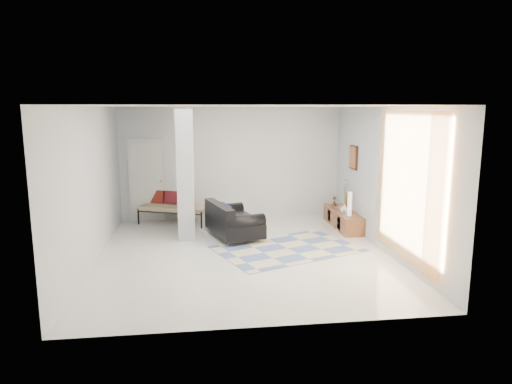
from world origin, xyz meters
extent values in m
plane|color=beige|center=(0.00, 0.00, 0.00)|extent=(6.00, 6.00, 0.00)
plane|color=white|center=(0.00, 0.00, 2.80)|extent=(6.00, 6.00, 0.00)
plane|color=silver|center=(0.00, 3.00, 1.40)|extent=(6.00, 0.00, 6.00)
plane|color=silver|center=(0.00, -3.00, 1.40)|extent=(6.00, 0.00, 6.00)
plane|color=silver|center=(-2.75, 0.00, 1.40)|extent=(0.00, 6.00, 6.00)
plane|color=silver|center=(2.75, 0.00, 1.40)|extent=(0.00, 6.00, 6.00)
cube|color=#A4A8AB|center=(-1.10, 1.60, 1.40)|extent=(0.35, 1.20, 2.80)
cube|color=silver|center=(-2.10, 2.96, 1.02)|extent=(0.85, 0.06, 2.04)
plane|color=#FCA342|center=(2.67, -1.15, 1.45)|extent=(0.00, 2.55, 2.55)
cube|color=#381E0F|center=(2.72, 1.70, 1.65)|extent=(0.04, 0.45, 0.55)
cube|color=brown|center=(2.52, 1.70, 0.20)|extent=(0.45, 1.75, 0.40)
cube|color=#381E0F|center=(2.30, 1.31, 0.20)|extent=(0.02, 0.23, 0.28)
cube|color=#381E0F|center=(2.30, 2.09, 0.20)|extent=(0.02, 0.23, 0.28)
cube|color=gold|center=(2.70, 1.94, 0.60)|extent=(0.09, 0.32, 0.40)
cube|color=silver|center=(2.42, 1.31, 0.46)|extent=(0.04, 0.10, 0.12)
cylinder|color=silver|center=(-0.24, 0.52, 0.05)|extent=(0.05, 0.05, 0.10)
cylinder|color=silver|center=(-0.58, 1.70, 0.05)|extent=(0.05, 0.05, 0.10)
cylinder|color=silver|center=(0.42, 0.70, 0.05)|extent=(0.05, 0.05, 0.10)
cylinder|color=silver|center=(0.08, 1.88, 0.05)|extent=(0.05, 0.05, 0.10)
cube|color=black|center=(-0.08, 1.20, 0.25)|extent=(1.25, 1.65, 0.30)
cube|color=black|center=(-0.41, 1.11, 0.58)|extent=(0.60, 1.46, 0.36)
cylinder|color=black|center=(0.09, 0.61, 0.48)|extent=(0.88, 0.50, 0.28)
cylinder|color=black|center=(-0.25, 1.79, 0.48)|extent=(0.88, 0.50, 0.28)
cube|color=black|center=(-0.29, 1.14, 0.60)|extent=(0.28, 0.56, 0.31)
cylinder|color=black|center=(-2.29, 2.59, 0.20)|extent=(0.04, 0.04, 0.40)
cylinder|color=black|center=(-0.78, 2.00, 0.20)|extent=(0.04, 0.04, 0.40)
cylinder|color=black|center=(-2.05, 3.20, 0.20)|extent=(0.04, 0.04, 0.40)
cylinder|color=black|center=(-0.54, 2.61, 0.20)|extent=(0.04, 0.04, 0.40)
cube|color=beige|center=(-1.41, 2.60, 0.38)|extent=(1.77, 1.23, 0.12)
cube|color=maroon|center=(-1.85, 2.93, 0.60)|extent=(0.38, 0.28, 0.33)
cube|color=maroon|center=(-1.49, 2.79, 0.60)|extent=(0.38, 0.28, 0.33)
cube|color=maroon|center=(-1.14, 2.65, 0.60)|extent=(0.38, 0.28, 0.33)
cube|color=#C0B893|center=(0.90, 0.20, 0.01)|extent=(3.17, 2.67, 0.01)
cylinder|color=beige|center=(2.50, 1.21, 0.67)|extent=(0.10, 0.10, 0.53)
imported|color=white|center=(2.47, 1.46, 0.50)|extent=(0.23, 0.23, 0.21)
camera|label=1|loc=(-0.83, -8.38, 2.76)|focal=32.00mm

